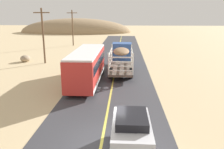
{
  "coord_description": "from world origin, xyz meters",
  "views": [
    {
      "loc": [
        1.19,
        -10.98,
        6.77
      ],
      "look_at": [
        0.0,
        9.86,
        1.24
      ],
      "focal_mm": 37.39,
      "sensor_mm": 36.0,
      "label": 1
    }
  ],
  "objects_px": {
    "livestock_truck": "(122,54)",
    "power_pole_far": "(73,27)",
    "power_pole_mid": "(43,34)",
    "bus": "(87,65)",
    "boulder_near_shoulder": "(25,58)",
    "suv_near": "(131,137)"
  },
  "relations": [
    {
      "from": "suv_near",
      "to": "power_pole_mid",
      "type": "distance_m",
      "value": 24.44
    },
    {
      "from": "suv_near",
      "to": "power_pole_mid",
      "type": "bearing_deg",
      "value": 118.13
    },
    {
      "from": "boulder_near_shoulder",
      "to": "power_pole_far",
      "type": "bearing_deg",
      "value": 79.75
    },
    {
      "from": "livestock_truck",
      "to": "power_pole_far",
      "type": "height_order",
      "value": "power_pole_far"
    },
    {
      "from": "livestock_truck",
      "to": "power_pole_mid",
      "type": "xyz_separation_m",
      "value": [
        -10.67,
        2.59,
        2.19
      ]
    },
    {
      "from": "power_pole_mid",
      "to": "bus",
      "type": "bearing_deg",
      "value": -50.37
    },
    {
      "from": "power_pole_far",
      "to": "boulder_near_shoulder",
      "type": "height_order",
      "value": "power_pole_far"
    },
    {
      "from": "power_pole_mid",
      "to": "suv_near",
      "type": "bearing_deg",
      "value": -61.87
    },
    {
      "from": "livestock_truck",
      "to": "bus",
      "type": "distance_m",
      "value": 7.12
    },
    {
      "from": "power_pole_mid",
      "to": "power_pole_far",
      "type": "height_order",
      "value": "power_pole_mid"
    },
    {
      "from": "livestock_truck",
      "to": "boulder_near_shoulder",
      "type": "bearing_deg",
      "value": 166.31
    },
    {
      "from": "power_pole_mid",
      "to": "boulder_near_shoulder",
      "type": "distance_m",
      "value": 4.76
    },
    {
      "from": "livestock_truck",
      "to": "power_pole_far",
      "type": "xyz_separation_m",
      "value": [
        -10.67,
        20.6,
        2.17
      ]
    },
    {
      "from": "bus",
      "to": "boulder_near_shoulder",
      "type": "bearing_deg",
      "value": 137.34
    },
    {
      "from": "boulder_near_shoulder",
      "to": "suv_near",
      "type": "bearing_deg",
      "value": -56.7
    },
    {
      "from": "livestock_truck",
      "to": "power_pole_far",
      "type": "bearing_deg",
      "value": 117.39
    },
    {
      "from": "bus",
      "to": "power_pole_far",
      "type": "relative_size",
      "value": 1.36
    },
    {
      "from": "power_pole_far",
      "to": "livestock_truck",
      "type": "bearing_deg",
      "value": -62.61
    },
    {
      "from": "bus",
      "to": "power_pole_far",
      "type": "xyz_separation_m",
      "value": [
        -7.37,
        26.91,
        2.22
      ]
    },
    {
      "from": "bus",
      "to": "power_pole_far",
      "type": "bearing_deg",
      "value": 105.32
    },
    {
      "from": "suv_near",
      "to": "boulder_near_shoulder",
      "type": "distance_m",
      "value": 26.54
    },
    {
      "from": "suv_near",
      "to": "boulder_near_shoulder",
      "type": "height_order",
      "value": "suv_near"
    }
  ]
}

